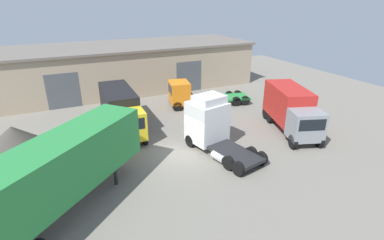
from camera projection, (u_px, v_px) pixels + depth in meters
The scene contains 8 objects.
ground_plane at pixel (182, 154), 21.76m from camera, with size 60.00×60.00×0.00m, color slate.
warehouse_building at pixel (121, 67), 36.58m from camera, with size 32.10×10.36×5.28m.
tractor_unit_white at pixel (211, 124), 21.97m from camera, with size 3.75×6.50×4.06m.
container_trailer_green at pixel (65, 167), 15.07m from camera, with size 9.06×8.59×4.21m.
box_truck_yellow at pixel (121, 108), 25.15m from camera, with size 2.66×8.04×3.36m.
box_truck_grey at pixel (291, 108), 24.91m from camera, with size 4.61×7.59×3.59m.
flatbed_truck_orange at pixel (192, 94), 30.79m from camera, with size 8.67×3.97×2.69m.
gravel_pile at pixel (13, 137), 22.31m from camera, with size 4.39×4.39×1.76m.
Camera 1 is at (-7.52, -17.65, 10.58)m, focal length 28.00 mm.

